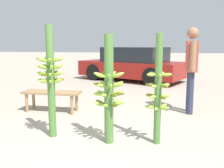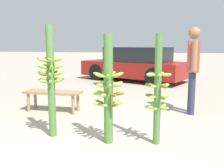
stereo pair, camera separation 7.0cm
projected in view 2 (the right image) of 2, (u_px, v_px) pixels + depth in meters
The scene contains 7 objects.
ground_plane at pixel (97, 152), 3.21m from camera, with size 80.00×80.00×0.00m, color #A89E8C.
banana_stalk_left at pixel (51, 78), 3.65m from camera, with size 0.41×0.40×1.65m.
banana_stalk_center at pixel (108, 90), 3.42m from camera, with size 0.45×0.45×1.51m.
banana_stalk_right at pixel (158, 90), 3.37m from camera, with size 0.36×0.36×1.52m.
vendor_person at pixel (193, 63), 4.89m from camera, with size 0.23×0.67×1.71m.
market_bench at pixel (53, 94), 5.13m from camera, with size 1.19×0.40×0.42m.
parked_car at pixel (136, 65), 9.52m from camera, with size 4.30×3.11×1.27m.
Camera 2 is at (0.84, -2.92, 1.37)m, focal length 40.00 mm.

